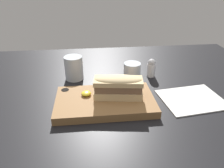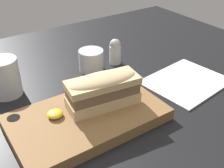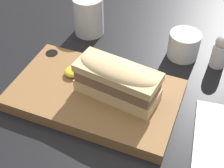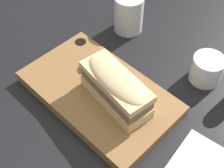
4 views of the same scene
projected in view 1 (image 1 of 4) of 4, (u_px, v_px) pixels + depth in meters
The scene contains 8 objects.
dining_table at pixel (93, 108), 76.48cm from camera, with size 159.71×122.63×2.00cm.
serving_board at pixel (105, 101), 75.88cm from camera, with size 33.90×20.02×2.80cm.
sandwich at pixel (119, 86), 74.12cm from camera, with size 17.14×8.74×7.85cm.
mustard_dollop at pixel (87, 93), 76.59cm from camera, with size 3.46×3.46×1.38cm.
water_glass at pixel (75, 69), 92.47cm from camera, with size 7.67×7.67×10.02cm.
wine_glass at pixel (133, 70), 94.92cm from camera, with size 7.34×7.34×6.25cm.
napkin at pixel (192, 99), 79.52cm from camera, with size 23.70×20.17×0.40cm.
salt_shaker at pixel (152, 68), 94.75cm from camera, with size 3.58×3.58×8.05cm.
Camera 1 is at (-0.25, -63.83, 44.45)cm, focal length 35.00 mm.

